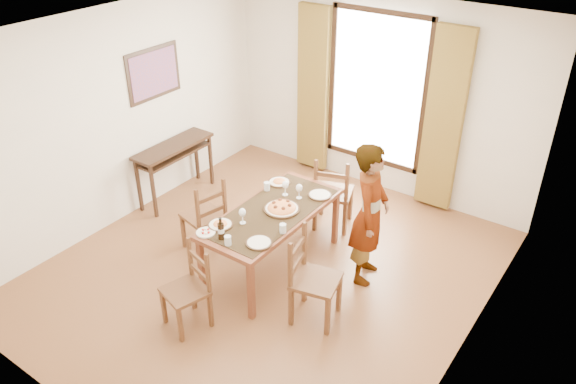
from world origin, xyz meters
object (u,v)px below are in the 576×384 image
Objects in this scene: dining_table at (272,217)px; pasta_platter at (282,206)px; console_table at (174,153)px; man at (370,214)px.

pasta_platter reaches higher than dining_table.
console_table is at bearing 166.04° from dining_table.
console_table is 0.68× the size of dining_table.
console_table is 3.00× the size of pasta_platter.
dining_table is (2.04, -0.51, -0.00)m from console_table.
pasta_platter is at bearing 98.44° from man.
man is at bearing -0.68° from console_table.
man is 4.10× the size of pasta_platter.
console_table is 2.10m from dining_table.
man is at bearing 24.04° from pasta_platter.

